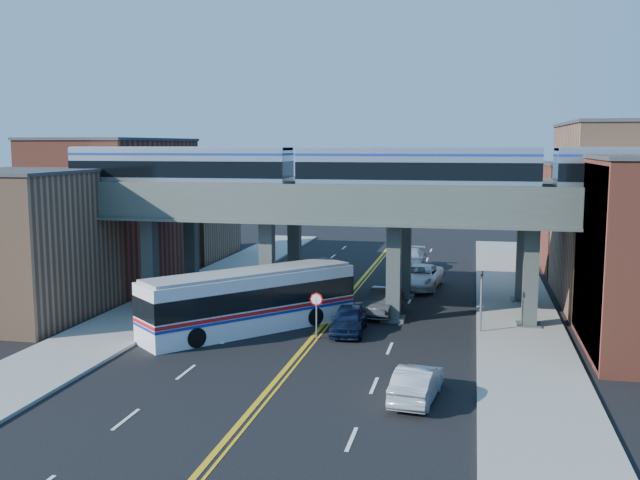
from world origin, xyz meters
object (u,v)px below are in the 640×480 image
(traffic_signal, at_px, (481,294))
(transit_bus, at_px, (250,301))
(transit_train, at_px, (416,171))
(car_parked_curb, at_px, (417,383))
(car_lane_a, at_px, (348,320))
(car_lane_d, at_px, (409,260))
(car_lane_b, at_px, (384,302))
(stop_sign, at_px, (317,308))
(car_lane_c, at_px, (420,277))

(traffic_signal, distance_m, transit_bus, 13.22)
(transit_train, bearing_deg, car_parked_curb, -84.73)
(car_lane_a, relative_size, car_lane_d, 0.74)
(car_lane_d, bearing_deg, car_parked_curb, -82.82)
(transit_train, bearing_deg, car_lane_d, 96.09)
(traffic_signal, xyz_separation_m, transit_bus, (-13.05, -2.01, -0.57))
(car_lane_d, bearing_deg, transit_train, -82.47)
(transit_train, distance_m, car_lane_a, 9.65)
(transit_bus, distance_m, car_lane_d, 23.06)
(transit_bus, relative_size, car_lane_b, 2.32)
(stop_sign, height_order, car_parked_curb, stop_sign)
(stop_sign, height_order, traffic_signal, traffic_signal)
(transit_train, relative_size, stop_sign, 16.73)
(car_lane_b, bearing_deg, stop_sign, -108.25)
(car_lane_c, height_order, car_parked_curb, car_lane_c)
(stop_sign, relative_size, traffic_signal, 0.64)
(car_lane_c, relative_size, car_lane_d, 1.00)
(transit_train, distance_m, car_lane_d, 19.78)
(transit_bus, bearing_deg, stop_sign, -62.28)
(transit_train, distance_m, transit_bus, 12.41)
(car_parked_curb, bearing_deg, transit_train, -77.98)
(stop_sign, bearing_deg, transit_train, 45.20)
(transit_bus, distance_m, car_lane_b, 8.96)
(stop_sign, xyz_separation_m, traffic_signal, (8.90, 3.00, 0.54))
(car_lane_b, xyz_separation_m, car_lane_d, (0.13, 16.46, 0.07))
(car_lane_b, bearing_deg, car_lane_a, -100.24)
(transit_bus, height_order, car_parked_curb, transit_bus)
(car_lane_b, bearing_deg, transit_bus, -136.27)
(transit_bus, height_order, car_lane_d, transit_bus)
(transit_bus, xyz_separation_m, car_lane_c, (8.70, 14.51, -0.87))
(traffic_signal, height_order, car_lane_a, traffic_signal)
(car_parked_curb, bearing_deg, car_lane_a, -58.17)
(car_lane_c, height_order, car_lane_d, car_lane_d)
(transit_train, height_order, car_lane_a, transit_train)
(stop_sign, height_order, car_lane_a, stop_sign)
(car_lane_c, relative_size, car_parked_curb, 1.36)
(car_lane_a, bearing_deg, car_parked_curb, -68.51)
(car_parked_curb, bearing_deg, car_lane_c, -79.29)
(car_lane_a, distance_m, car_lane_c, 14.20)
(transit_train, relative_size, car_lane_a, 9.58)
(car_lane_a, bearing_deg, transit_bus, -177.12)
(transit_train, height_order, stop_sign, transit_train)
(car_lane_d, bearing_deg, traffic_signal, -72.18)
(traffic_signal, height_order, car_lane_b, traffic_signal)
(car_lane_d, bearing_deg, car_lane_c, -77.15)
(transit_bus, relative_size, car_lane_d, 1.90)
(traffic_signal, relative_size, car_lane_a, 0.89)
(transit_train, relative_size, car_parked_curb, 9.71)
(car_lane_b, relative_size, car_parked_curb, 1.12)
(stop_sign, distance_m, traffic_signal, 9.41)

